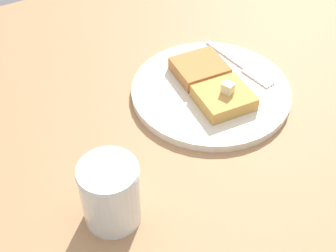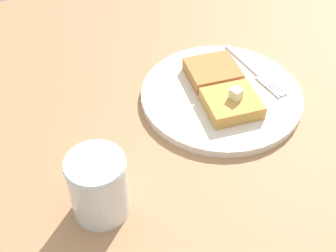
# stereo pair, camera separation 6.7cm
# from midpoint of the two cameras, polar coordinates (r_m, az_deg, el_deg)

# --- Properties ---
(table_surface) EXTENTS (1.09, 1.09, 0.03)m
(table_surface) POSITION_cam_midpoint_polar(r_m,az_deg,el_deg) (0.75, 7.70, -0.37)
(table_surface) COLOR #A7794E
(table_surface) RESTS_ON ground
(plate) EXTENTS (0.26, 0.26, 0.01)m
(plate) POSITION_cam_midpoint_polar(r_m,az_deg,el_deg) (0.78, 2.80, 4.21)
(plate) COLOR silver
(plate) RESTS_ON table_surface
(toast_slice_left) EXTENTS (0.08, 0.09, 0.02)m
(toast_slice_left) POSITION_cam_midpoint_polar(r_m,az_deg,el_deg) (0.74, 4.30, 3.33)
(toast_slice_left) COLOR gold
(toast_slice_left) RESTS_ON plate
(toast_slice_middle) EXTENTS (0.08, 0.09, 0.02)m
(toast_slice_middle) POSITION_cam_midpoint_polar(r_m,az_deg,el_deg) (0.80, 1.47, 6.89)
(toast_slice_middle) COLOR #BB7A3D
(toast_slice_middle) RESTS_ON plate
(butter_pat_primary) EXTENTS (0.02, 0.02, 0.02)m
(butter_pat_primary) POSITION_cam_midpoint_polar(r_m,az_deg,el_deg) (0.73, 4.73, 4.54)
(butter_pat_primary) COLOR beige
(butter_pat_primary) RESTS_ON toast_slice_left
(fork) EXTENTS (0.16, 0.03, 0.00)m
(fork) POSITION_cam_midpoint_polar(r_m,az_deg,el_deg) (0.83, 6.70, 7.21)
(fork) COLOR silver
(fork) RESTS_ON plate
(syrup_jar) EXTENTS (0.08, 0.08, 0.09)m
(syrup_jar) POSITION_cam_midpoint_polar(r_m,az_deg,el_deg) (0.60, -10.19, -8.55)
(syrup_jar) COLOR #441D0B
(syrup_jar) RESTS_ON table_surface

